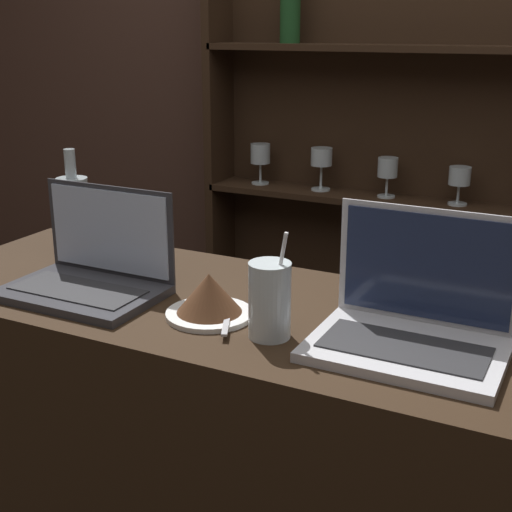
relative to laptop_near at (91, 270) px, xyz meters
The scene contains 7 objects.
back_wall 1.28m from the laptop_near, 70.84° to the left, with size 7.00×0.06×2.70m.
back_shelf 1.19m from the laptop_near, 68.62° to the left, with size 1.47×0.18×1.88m.
laptop_near is the anchor object (origin of this frame).
laptop_far 0.68m from the laptop_near, ahead, with size 0.33×0.23×0.23m.
cake_plate 0.29m from the laptop_near, ahead, with size 0.17×0.18×0.09m.
water_glass 0.44m from the laptop_near, ahead, with size 0.08×0.08×0.20m.
wine_bottle_clear 0.32m from the laptop_near, 136.23° to the left, with size 0.08×0.08×0.25m.
Camera 1 is at (0.54, -0.92, 1.56)m, focal length 50.00 mm.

